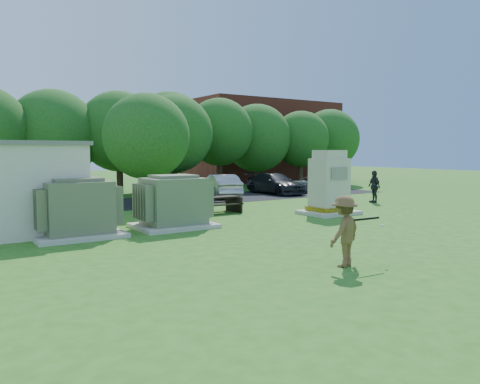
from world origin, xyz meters
TOP-DOWN VIEW (x-y plane):
  - ground at (0.00, 0.00)m, footprint 120.00×120.00m
  - brick_building at (18.00, 27.00)m, footprint 15.00×8.00m
  - parking_strip at (7.00, 13.50)m, footprint 20.00×6.00m
  - transformer_left at (-6.50, 4.50)m, footprint 3.00×2.40m
  - transformer_right at (-2.80, 4.50)m, footprint 3.00×2.40m
  - generator_cabinet at (5.04, 3.94)m, footprint 2.50×2.04m
  - picnic_table at (0.95, 7.19)m, footprint 1.88×1.41m
  - batter at (-1.84, -3.65)m, footprint 1.34×0.99m
  - person_at_picnic at (-0.47, 6.20)m, footprint 1.06×0.99m
  - person_walking_right at (10.76, 6.09)m, footprint 0.79×1.19m
  - car_white at (1.51, 13.87)m, footprint 3.05×4.61m
  - car_silver_a at (5.02, 13.78)m, footprint 2.69×4.79m
  - car_dark at (9.47, 13.77)m, footprint 2.10×5.02m
  - car_silver_b at (12.42, 13.12)m, footprint 2.17×4.45m
  - batting_equipment at (-1.18, -3.79)m, footprint 1.22×0.26m
  - tree_row at (1.75, 18.50)m, footprint 41.30×13.30m

SIDE VIEW (x-z plane):
  - ground at x=0.00m, z-range 0.00..0.00m
  - parking_strip at x=7.00m, z-range 0.00..0.01m
  - picnic_table at x=0.95m, z-range 0.10..0.90m
  - car_silver_b at x=12.42m, z-range 0.00..1.22m
  - car_dark at x=9.47m, z-range 0.00..1.45m
  - car_white at x=1.51m, z-range 0.00..1.46m
  - car_silver_a at x=5.02m, z-range 0.00..1.49m
  - person_at_picnic at x=-0.47m, z-range 0.00..1.75m
  - batter at x=-1.84m, z-range 0.00..1.85m
  - person_walking_right at x=10.76m, z-range 0.00..1.88m
  - transformer_left at x=-6.50m, z-range -0.07..2.00m
  - transformer_right at x=-2.80m, z-range -0.07..2.00m
  - batting_equipment at x=-1.18m, z-range 1.02..1.33m
  - generator_cabinet at x=5.04m, z-range -0.19..2.85m
  - brick_building at x=18.00m, z-range 0.00..8.00m
  - tree_row at x=1.75m, z-range 0.50..7.80m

